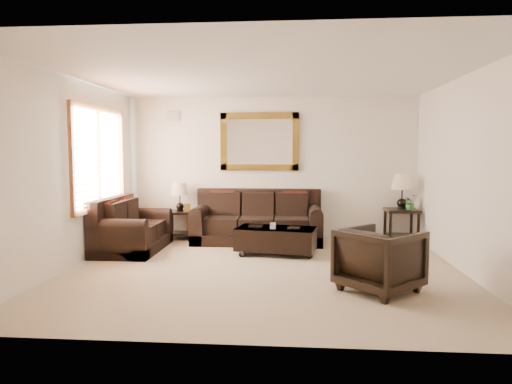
# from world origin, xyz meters

# --- Properties ---
(room) EXTENTS (5.51, 5.01, 2.71)m
(room) POSITION_xyz_m (0.00, 0.00, 1.35)
(room) COLOR tan
(room) RESTS_ON ground
(window) EXTENTS (0.07, 1.96, 1.66)m
(window) POSITION_xyz_m (-2.70, 0.90, 1.55)
(window) COLOR white
(window) RESTS_ON room
(mirror) EXTENTS (1.50, 0.06, 1.10)m
(mirror) POSITION_xyz_m (-0.22, 2.47, 1.85)
(mirror) COLOR #523910
(mirror) RESTS_ON room
(air_vent) EXTENTS (0.25, 0.02, 0.18)m
(air_vent) POSITION_xyz_m (-1.90, 2.48, 2.35)
(air_vent) COLOR #999999
(air_vent) RESTS_ON room
(sofa) EXTENTS (2.34, 1.01, 0.96)m
(sofa) POSITION_xyz_m (-0.22, 2.04, 0.35)
(sofa) COLOR black
(sofa) RESTS_ON room
(loveseat) EXTENTS (0.94, 1.59, 0.90)m
(loveseat) POSITION_xyz_m (-2.32, 1.12, 0.33)
(loveseat) COLOR black
(loveseat) RESTS_ON room
(end_table_left) EXTENTS (0.49, 0.49, 1.07)m
(end_table_left) POSITION_xyz_m (-1.72, 2.22, 0.70)
(end_table_left) COLOR black
(end_table_left) RESTS_ON room
(end_table_right) EXTENTS (0.57, 0.57, 1.25)m
(end_table_right) POSITION_xyz_m (2.40, 2.18, 0.81)
(end_table_right) COLOR black
(end_table_right) RESTS_ON room
(coffee_table) EXTENTS (1.37, 0.89, 0.54)m
(coffee_table) POSITION_xyz_m (0.15, 1.02, 0.27)
(coffee_table) COLOR black
(coffee_table) RESTS_ON room
(armchair) EXTENTS (1.11, 1.11, 0.83)m
(armchair) POSITION_xyz_m (1.45, -0.86, 0.42)
(armchair) COLOR black
(armchair) RESTS_ON floor
(potted_plant) EXTENTS (0.34, 0.35, 0.21)m
(potted_plant) POSITION_xyz_m (2.52, 2.07, 0.73)
(potted_plant) COLOR #276121
(potted_plant) RESTS_ON end_table_right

